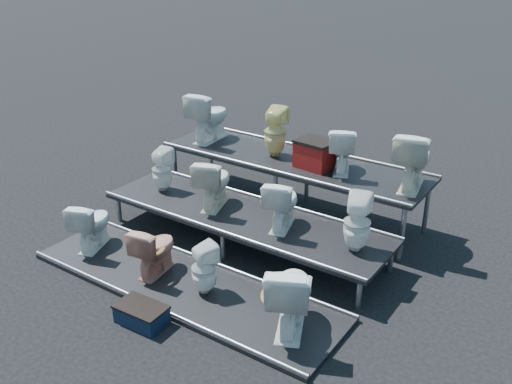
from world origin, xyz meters
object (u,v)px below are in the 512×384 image
Objects in this scene: toilet_6 at (282,203)px; red_crate at (315,155)px; toilet_1 at (155,249)px; toilet_9 at (275,132)px; toilet_4 at (162,170)px; step_stool at (142,315)px; toilet_2 at (204,269)px; toilet_11 at (413,159)px; toilet_7 at (357,223)px; toilet_10 at (342,149)px; toilet_5 at (214,182)px; toilet_0 at (92,224)px; toilet_3 at (290,294)px; toilet_8 at (209,116)px.

red_crate is at bearing -97.54° from toilet_6.
toilet_9 is at bearing -100.98° from toilet_1.
toilet_4 is 1.18× the size of step_stool.
toilet_4 is at bearing -13.96° from toilet_2.
toilet_11 is at bearing 60.03° from step_stool.
step_stool is (0.54, -0.81, -0.29)m from toilet_1.
toilet_7 is 1.43× the size of red_crate.
toilet_10 is 3.65m from step_stool.
toilet_6 is (1.13, 0.00, -0.02)m from toilet_5.
toilet_0 is at bearing -123.54° from red_crate.
toilet_7 is at bearing -156.78° from toilet_1.
toilet_2 is (1.96, 0.00, -0.02)m from toilet_0.
toilet_9 reaches higher than toilet_5.
toilet_11 is 1.44m from red_crate.
toilet_5 is at bearing -150.07° from toilet_0.
toilet_7 reaches higher than toilet_1.
toilet_10 is (0.19, 1.30, 0.39)m from toilet_6.
toilet_11 is (1.23, 1.30, 0.46)m from toilet_6.
toilet_10 is (1.26, 2.60, 0.81)m from toilet_1.
red_crate is at bearing -90.51° from toilet_3.
toilet_4 is 1.80m from toilet_9.
toilet_10 reaches higher than toilet_7.
toilet_7 is at bearing -178.29° from toilet_0.
toilet_7 reaches higher than toilet_3.
toilet_8 is at bearing -9.65° from toilet_11.
toilet_1 is 1.01× the size of toilet_4.
toilet_1 is 0.88× the size of toilet_9.
toilet_4 is at bearing -142.10° from red_crate.
red_crate is at bearing -70.45° from toilet_2.
step_stool is (-1.59, -2.11, -0.73)m from toilet_7.
toilet_5 is 1.31× the size of step_stool.
toilet_3 is 1.06× the size of toilet_11.
toilet_7 reaches higher than toilet_2.
toilet_9 is (1.29, 2.60, 0.83)m from toilet_0.
toilet_6 is 1.07m from toilet_7.
toilet_1 is 2.98m from toilet_8.
toilet_11 is (2.17, 0.00, 0.03)m from toilet_9.
toilet_3 is at bearing 117.26° from toilet_9.
toilet_2 is 1.27× the size of red_crate.
red_crate is at bearing 165.26° from toilet_9.
toilet_2 is at bearing 29.50° from toilet_7.
toilet_7 is at bearing -114.44° from toilet_2.
toilet_10 is at bearing 175.82° from toilet_8.
toilet_2 is at bearing 61.86° from toilet_6.
toilet_0 reaches higher than toilet_2.
toilet_0 is 1.96m from toilet_2.
toilet_5 is 2.19m from toilet_7.
toilet_11 is at bearing 175.82° from toilet_8.
toilet_4 is at bearing -59.54° from toilet_1.
toilet_0 is 0.85× the size of toilet_8.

